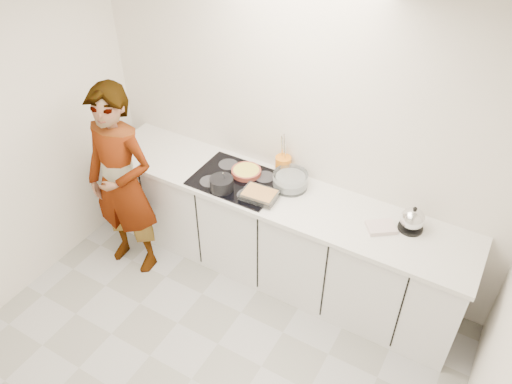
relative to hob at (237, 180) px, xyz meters
The scene contains 14 objects.
floor 1.60m from the hob, 74.48° to the right, with size 3.60×3.20×0.00m, color #B4B4B4.
ceiling 2.13m from the hob, 74.48° to the right, with size 3.60×3.20×0.00m, color white.
wall_back 0.62m from the hob, 44.17° to the left, with size 3.60×0.00×2.60m, color white.
base_cabinets 0.60m from the hob, ahead, with size 3.20×0.58×0.87m, color white.
countertop 0.35m from the hob, ahead, with size 3.24×0.64×0.04m, color white.
hob is the anchor object (origin of this frame).
tart_dish 0.11m from the hob, 76.52° to the left, with size 0.32×0.32×0.04m.
saucepan 0.19m from the hob, 101.87° to the right, with size 0.21×0.21×0.18m.
baking_dish 0.31m from the hob, 23.27° to the right, with size 0.29×0.22×0.05m.
mixing_bowl 0.45m from the hob, 18.62° to the left, with size 0.34×0.34×0.13m.
tea_towel 1.23m from the hob, ahead, with size 0.20×0.15×0.03m, color white.
kettle 1.43m from the hob, ahead, with size 0.20×0.20×0.21m.
utensil_crock 0.40m from the hob, 44.09° to the left, with size 0.13×0.13×0.17m, color orange.
cook 0.96m from the hob, 148.56° to the right, with size 0.65×0.43×1.78m, color white.
Camera 1 is at (1.44, -1.53, 3.42)m, focal length 35.00 mm.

